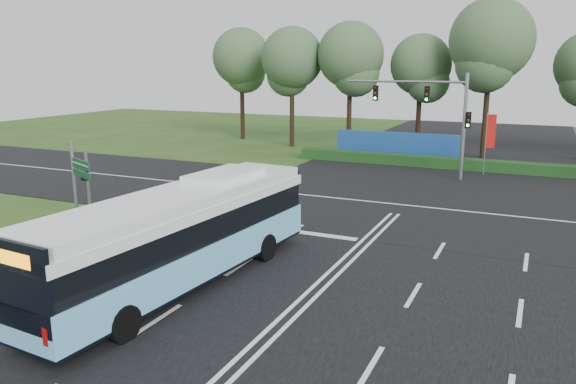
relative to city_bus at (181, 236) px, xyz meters
The scene contains 13 objects.
ground 5.20m from the city_bus, 29.86° to the left, with size 120.00×120.00×0.00m, color #294617.
road_main 5.19m from the city_bus, 29.86° to the left, with size 20.00×120.00×0.04m, color black.
road_cross 15.13m from the city_bus, 73.69° to the left, with size 120.00×14.00×0.05m, color black.
bike_path 8.49m from the city_bus, behind, with size 5.00×18.00×0.06m, color black.
kerb_strip 6.17m from the city_bus, behind, with size 0.25×18.00×0.12m, color gray.
city_bus is the anchor object (origin of this frame).
pedestrian_signal 8.96m from the city_bus, 153.28° to the left, with size 0.33×0.43×3.71m.
street_sign 6.03m from the city_bus, 167.49° to the left, with size 1.62×0.81×4.54m.
banner_flag_mid 26.50m from the city_bus, 73.21° to the left, with size 0.62×0.20×4.31m.
traffic_light_gantry 23.52m from the city_bus, 79.07° to the left, with size 8.41×0.28×7.00m.
hedge 27.29m from the city_bus, 81.09° to the left, with size 22.00×1.20×0.80m, color #183D16.
blue_hoarding 29.43m from the city_bus, 89.57° to the left, with size 10.00×0.30×2.20m, color #1A478F.
eucalyptus_row 34.99m from the city_bus, 82.15° to the left, with size 48.86×8.77×12.66m.
Camera 1 is at (6.73, -17.60, 7.54)m, focal length 35.00 mm.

